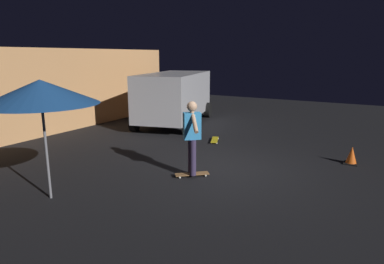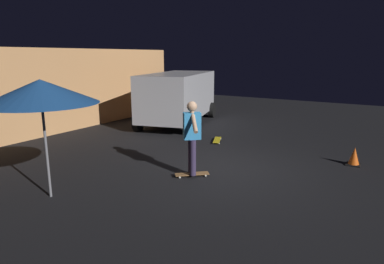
{
  "view_description": "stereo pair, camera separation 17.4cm",
  "coord_description": "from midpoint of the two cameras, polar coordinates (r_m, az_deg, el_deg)",
  "views": [
    {
      "loc": [
        -7.14,
        -3.41,
        2.73
      ],
      "look_at": [
        -0.78,
        0.29,
        1.05
      ],
      "focal_mm": 31.62,
      "sensor_mm": 36.0,
      "label": 1
    },
    {
      "loc": [
        -7.05,
        -3.56,
        2.73
      ],
      "look_at": [
        -0.78,
        0.29,
        1.05
      ],
      "focal_mm": 31.62,
      "sensor_mm": 36.0,
      "label": 2
    }
  ],
  "objects": [
    {
      "name": "traffic_cone",
      "position": [
        9.53,
        26.14,
        -3.82
      ],
      "size": [
        0.34,
        0.34,
        0.46
      ],
      "color": "black",
      "rests_on": "ground_plane"
    },
    {
      "name": "low_building",
      "position": [
        14.53,
        -22.94,
        6.93
      ],
      "size": [
        10.98,
        3.37,
        2.97
      ],
      "color": "tan",
      "rests_on": "ground_plane"
    },
    {
      "name": "skater",
      "position": [
        7.55,
        0.66,
        -0.1
      ],
      "size": [
        0.79,
        0.72,
        1.67
      ],
      "color": "#382D4C",
      "rests_on": "skateboard_ridden"
    },
    {
      "name": "ground_plane",
      "position": [
        8.36,
        5.12,
        -6.25
      ],
      "size": [
        28.0,
        28.0,
        0.0
      ],
      "primitive_type": "plane",
      "color": "black"
    },
    {
      "name": "skateboard_spare",
      "position": [
        10.93,
        4.72,
        -1.35
      ],
      "size": [
        0.8,
        0.48,
        0.07
      ],
      "color": "gold",
      "rests_on": "ground_plane"
    },
    {
      "name": "patio_umbrella",
      "position": [
        6.82,
        -23.5,
        6.26
      ],
      "size": [
        2.1,
        2.1,
        2.3
      ],
      "color": "slate",
      "rests_on": "ground_plane"
    },
    {
      "name": "parked_van",
      "position": [
        13.64,
        -1.93,
        6.24
      ],
      "size": [
        4.94,
        3.23,
        2.03
      ],
      "color": "#B2B2B7",
      "rests_on": "ground_plane"
    },
    {
      "name": "skateboard_ridden",
      "position": [
        7.83,
        0.64,
        -7.11
      ],
      "size": [
        0.67,
        0.71,
        0.07
      ],
      "color": "olive",
      "rests_on": "ground_plane"
    }
  ]
}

